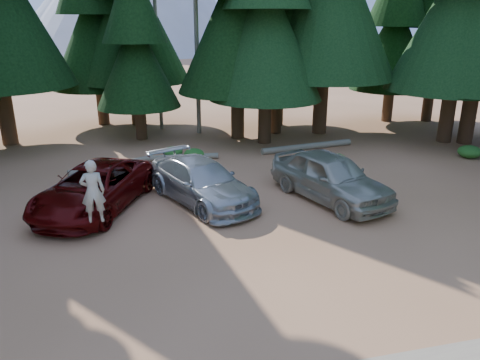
{
  "coord_description": "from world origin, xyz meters",
  "views": [
    {
      "loc": [
        -3.02,
        -11.36,
        6.26
      ],
      "look_at": [
        0.32,
        2.55,
        1.25
      ],
      "focal_mm": 35.0,
      "sensor_mm": 36.0,
      "label": 1
    }
  ],
  "objects_px": {
    "red_pickup": "(94,188)",
    "log_mid": "(183,157)",
    "silver_minivan_right": "(330,177)",
    "log_right": "(307,147)",
    "frisbee_player": "(93,191)",
    "silver_minivan_center": "(202,182)",
    "log_left": "(113,165)"
  },
  "relations": [
    {
      "from": "silver_minivan_right",
      "to": "frisbee_player",
      "type": "height_order",
      "value": "frisbee_player"
    },
    {
      "from": "silver_minivan_right",
      "to": "log_left",
      "type": "xyz_separation_m",
      "value": [
        -7.7,
        5.59,
        -0.72
      ]
    },
    {
      "from": "frisbee_player",
      "to": "red_pickup",
      "type": "bearing_deg",
      "value": -88.61
    },
    {
      "from": "silver_minivan_right",
      "to": "frisbee_player",
      "type": "bearing_deg",
      "value": 171.87
    },
    {
      "from": "red_pickup",
      "to": "log_left",
      "type": "bearing_deg",
      "value": 108.93
    },
    {
      "from": "silver_minivan_center",
      "to": "frisbee_player",
      "type": "distance_m",
      "value": 4.27
    },
    {
      "from": "silver_minivan_right",
      "to": "log_mid",
      "type": "height_order",
      "value": "silver_minivan_right"
    },
    {
      "from": "silver_minivan_right",
      "to": "log_left",
      "type": "height_order",
      "value": "silver_minivan_right"
    },
    {
      "from": "silver_minivan_right",
      "to": "frisbee_player",
      "type": "distance_m",
      "value": 8.17
    },
    {
      "from": "silver_minivan_right",
      "to": "log_right",
      "type": "distance_m",
      "value": 6.72
    },
    {
      "from": "silver_minivan_right",
      "to": "log_right",
      "type": "relative_size",
      "value": 1.02
    },
    {
      "from": "silver_minivan_right",
      "to": "log_mid",
      "type": "xyz_separation_m",
      "value": [
        -4.54,
        6.14,
        -0.73
      ]
    },
    {
      "from": "log_left",
      "to": "log_right",
      "type": "xyz_separation_m",
      "value": [
        9.38,
        0.88,
        0.02
      ]
    },
    {
      "from": "red_pickup",
      "to": "frisbee_player",
      "type": "bearing_deg",
      "value": -61.06
    },
    {
      "from": "red_pickup",
      "to": "log_left",
      "type": "relative_size",
      "value": 1.43
    },
    {
      "from": "silver_minivan_center",
      "to": "frisbee_player",
      "type": "xyz_separation_m",
      "value": [
        -3.49,
        -2.32,
        0.8
      ]
    },
    {
      "from": "silver_minivan_center",
      "to": "log_left",
      "type": "distance_m",
      "value": 5.74
    },
    {
      "from": "red_pickup",
      "to": "log_mid",
      "type": "bearing_deg",
      "value": 79.51
    },
    {
      "from": "red_pickup",
      "to": "silver_minivan_center",
      "type": "xyz_separation_m",
      "value": [
        3.67,
        -0.18,
        -0.02
      ]
    },
    {
      "from": "red_pickup",
      "to": "silver_minivan_right",
      "type": "relative_size",
      "value": 1.08
    },
    {
      "from": "log_left",
      "to": "log_right",
      "type": "bearing_deg",
      "value": -17.43
    },
    {
      "from": "red_pickup",
      "to": "log_mid",
      "type": "relative_size",
      "value": 1.69
    },
    {
      "from": "log_right",
      "to": "frisbee_player",
      "type": "bearing_deg",
      "value": -149.28
    },
    {
      "from": "silver_minivan_right",
      "to": "red_pickup",
      "type": "bearing_deg",
      "value": 154.33
    },
    {
      "from": "log_mid",
      "to": "silver_minivan_center",
      "type": "bearing_deg",
      "value": -85.13
    },
    {
      "from": "silver_minivan_right",
      "to": "log_left",
      "type": "distance_m",
      "value": 9.54
    },
    {
      "from": "red_pickup",
      "to": "log_mid",
      "type": "xyz_separation_m",
      "value": [
        3.64,
        5.11,
        -0.63
      ]
    },
    {
      "from": "silver_minivan_center",
      "to": "frisbee_player",
      "type": "height_order",
      "value": "frisbee_player"
    },
    {
      "from": "silver_minivan_center",
      "to": "log_mid",
      "type": "height_order",
      "value": "silver_minivan_center"
    },
    {
      "from": "silver_minivan_center",
      "to": "log_left",
      "type": "bearing_deg",
      "value": 100.81
    },
    {
      "from": "silver_minivan_center",
      "to": "log_left",
      "type": "height_order",
      "value": "silver_minivan_center"
    },
    {
      "from": "log_left",
      "to": "red_pickup",
      "type": "bearing_deg",
      "value": -118.81
    }
  ]
}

